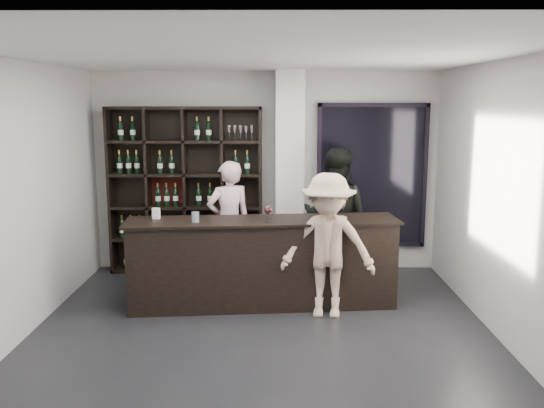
{
  "coord_description": "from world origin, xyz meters",
  "views": [
    {
      "loc": [
        0.16,
        -5.64,
        2.46
      ],
      "look_at": [
        0.11,
        1.1,
        1.26
      ],
      "focal_mm": 38.0,
      "sensor_mm": 36.0,
      "label": 1
    }
  ],
  "objects_px": {
    "wine_shelf": "(186,190)",
    "tasting_counter": "(263,263)",
    "taster_black": "(335,217)",
    "taster_pink": "(229,223)",
    "customer": "(328,246)"
  },
  "relations": [
    {
      "from": "tasting_counter",
      "to": "taster_pink",
      "type": "height_order",
      "value": "taster_pink"
    },
    {
      "from": "wine_shelf",
      "to": "tasting_counter",
      "type": "height_order",
      "value": "wine_shelf"
    },
    {
      "from": "taster_pink",
      "to": "customer",
      "type": "relative_size",
      "value": 1.01
    },
    {
      "from": "taster_pink",
      "to": "customer",
      "type": "height_order",
      "value": "taster_pink"
    },
    {
      "from": "tasting_counter",
      "to": "taster_pink",
      "type": "distance_m",
      "value": 1.06
    },
    {
      "from": "taster_black",
      "to": "wine_shelf",
      "type": "bearing_deg",
      "value": 5.81
    },
    {
      "from": "tasting_counter",
      "to": "taster_black",
      "type": "relative_size",
      "value": 1.75
    },
    {
      "from": "taster_pink",
      "to": "customer",
      "type": "xyz_separation_m",
      "value": [
        1.23,
        -1.23,
        -0.01
      ]
    },
    {
      "from": "taster_black",
      "to": "customer",
      "type": "distance_m",
      "value": 1.22
    },
    {
      "from": "taster_black",
      "to": "customer",
      "type": "relative_size",
      "value": 1.11
    },
    {
      "from": "customer",
      "to": "tasting_counter",
      "type": "bearing_deg",
      "value": 165.48
    },
    {
      "from": "taster_black",
      "to": "tasting_counter",
      "type": "bearing_deg",
      "value": 63.94
    },
    {
      "from": "wine_shelf",
      "to": "tasting_counter",
      "type": "xyz_separation_m",
      "value": [
        1.14,
        -1.47,
        -0.66
      ]
    },
    {
      "from": "tasting_counter",
      "to": "taster_black",
      "type": "xyz_separation_m",
      "value": [
        0.96,
        0.87,
        0.39
      ]
    },
    {
      "from": "wine_shelf",
      "to": "taster_black",
      "type": "height_order",
      "value": "wine_shelf"
    }
  ]
}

